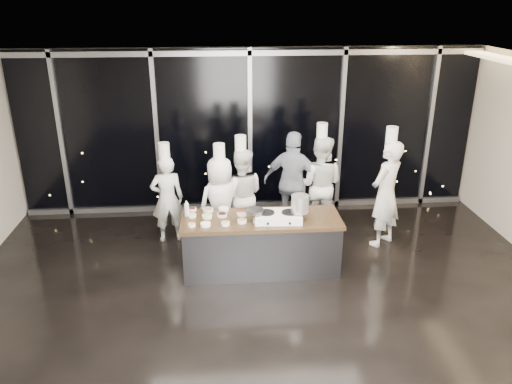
# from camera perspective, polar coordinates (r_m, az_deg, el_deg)

# --- Properties ---
(ground) EXTENTS (9.00, 9.00, 0.00)m
(ground) POSITION_cam_1_polar(r_m,az_deg,el_deg) (7.34, 1.19, -12.35)
(ground) COLOR black
(ground) RESTS_ON ground
(room_shell) EXTENTS (9.02, 7.02, 3.21)m
(room_shell) POSITION_cam_1_polar(r_m,az_deg,el_deg) (6.38, 2.92, 4.69)
(room_shell) COLOR beige
(room_shell) RESTS_ON ground
(window_wall) EXTENTS (8.90, 0.11, 3.20)m
(window_wall) POSITION_cam_1_polar(r_m,az_deg,el_deg) (9.83, -0.71, 6.89)
(window_wall) COLOR black
(window_wall) RESTS_ON ground
(demo_counter) EXTENTS (2.46, 0.86, 0.90)m
(demo_counter) POSITION_cam_1_polar(r_m,az_deg,el_deg) (7.88, 0.57, -5.96)
(demo_counter) COLOR #39383E
(demo_counter) RESTS_ON ground
(stove) EXTENTS (0.73, 0.49, 0.14)m
(stove) POSITION_cam_1_polar(r_m,az_deg,el_deg) (7.59, 2.53, -2.79)
(stove) COLOR white
(stove) RESTS_ON demo_counter
(frying_pan) EXTENTS (0.49, 0.29, 0.05)m
(frying_pan) POSITION_cam_1_polar(r_m,az_deg,el_deg) (7.52, -0.21, -2.17)
(frying_pan) COLOR slate
(frying_pan) RESTS_ON stove
(stock_pot) EXTENTS (0.28, 0.28, 0.27)m
(stock_pot) POSITION_cam_1_polar(r_m,az_deg,el_deg) (7.53, 5.05, -1.35)
(stock_pot) COLOR #BABABD
(stock_pot) RESTS_ON stove
(prep_bowls) EXTENTS (1.37, 0.72, 0.05)m
(prep_bowls) POSITION_cam_1_polar(r_m,az_deg,el_deg) (7.70, -3.45, -2.77)
(prep_bowls) COLOR white
(prep_bowls) RESTS_ON demo_counter
(squeeze_bottle) EXTENTS (0.07, 0.07, 0.27)m
(squeeze_bottle) POSITION_cam_1_polar(r_m,az_deg,el_deg) (7.78, -7.93, -1.87)
(squeeze_bottle) COLOR silver
(squeeze_bottle) RESTS_ON demo_counter
(chef_far_left) EXTENTS (0.63, 0.48, 1.80)m
(chef_far_left) POSITION_cam_1_polar(r_m,az_deg,el_deg) (8.81, -10.10, -0.65)
(chef_far_left) COLOR silver
(chef_far_left) RESTS_ON ground
(chef_left) EXTENTS (0.94, 0.80, 1.86)m
(chef_left) POSITION_cam_1_polar(r_m,az_deg,el_deg) (8.44, -4.08, -1.23)
(chef_left) COLOR silver
(chef_left) RESTS_ON ground
(chef_center) EXTENTS (0.86, 0.69, 1.92)m
(chef_center) POSITION_cam_1_polar(r_m,az_deg,el_deg) (8.69, -1.71, -0.32)
(chef_center) COLOR silver
(chef_center) RESTS_ON ground
(guest) EXTENTS (1.20, 0.87, 1.89)m
(guest) POSITION_cam_1_polar(r_m,az_deg,el_deg) (8.99, 4.30, 1.04)
(guest) COLOR #151F3A
(guest) RESTS_ON ground
(chef_right) EXTENTS (1.05, 0.94, 2.04)m
(chef_right) POSITION_cam_1_polar(r_m,az_deg,el_deg) (9.09, 7.26, 0.92)
(chef_right) COLOR silver
(chef_right) RESTS_ON ground
(chef_side) EXTENTS (0.82, 0.78, 2.11)m
(chef_side) POSITION_cam_1_polar(r_m,az_deg,el_deg) (8.77, 14.61, -0.09)
(chef_side) COLOR silver
(chef_side) RESTS_ON ground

